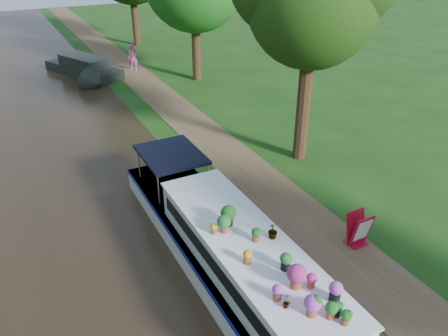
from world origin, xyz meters
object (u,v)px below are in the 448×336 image
plant_boat (248,273)px  sandwich_board (359,231)px  second_boat (85,68)px  pedestrian_pink (133,57)px

plant_boat → sandwich_board: size_ratio=12.51×
plant_boat → second_boat: plant_boat is taller
pedestrian_pink → second_boat: bearing=-171.1°
second_boat → sandwich_board: 22.05m
plant_boat → sandwich_board: plant_boat is taller
plant_boat → pedestrian_pink: plant_boat is taller
pedestrian_pink → plant_boat: bearing=-84.9°
plant_boat → second_boat: size_ratio=1.88×
second_boat → pedestrian_pink: bearing=-30.7°
second_boat → pedestrian_pink: pedestrian_pink is taller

